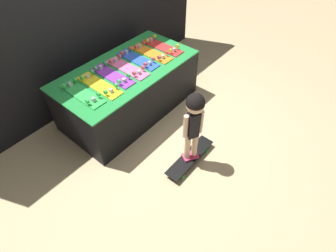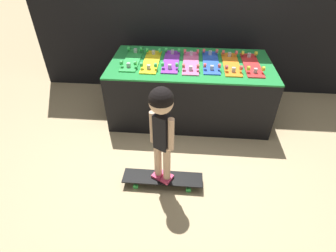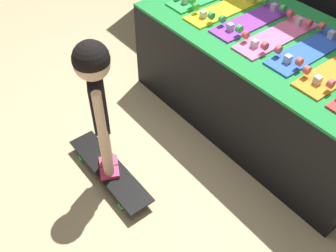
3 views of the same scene
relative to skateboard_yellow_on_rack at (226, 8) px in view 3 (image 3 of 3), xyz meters
The scene contains 8 objects.
ground_plane 1.09m from the skateboard_yellow_on_rack, 50.73° to the right, with size 16.00×16.00×0.00m, color tan.
display_rack 0.63m from the skateboard_yellow_on_rack, ahead, with size 2.00×1.03×0.75m.
skateboard_yellow_on_rack is the anchor object (origin of this frame).
skateboard_purple_on_rack 0.25m from the skateboard_yellow_on_rack, ahead, with size 0.19×0.68×0.09m.
skateboard_pink_on_rack 0.49m from the skateboard_yellow_on_rack, ahead, with size 0.19×0.68×0.09m.
skateboard_blue_on_rack 0.74m from the skateboard_yellow_on_rack, ahead, with size 0.19×0.68×0.09m.
skateboard_on_floor 1.47m from the skateboard_yellow_on_rack, 78.42° to the right, with size 0.80×0.19×0.09m.
child 1.30m from the skateboard_yellow_on_rack, 78.42° to the right, with size 0.23×0.21×1.02m.
Camera 3 is at (1.37, -1.42, 2.21)m, focal length 42.00 mm.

